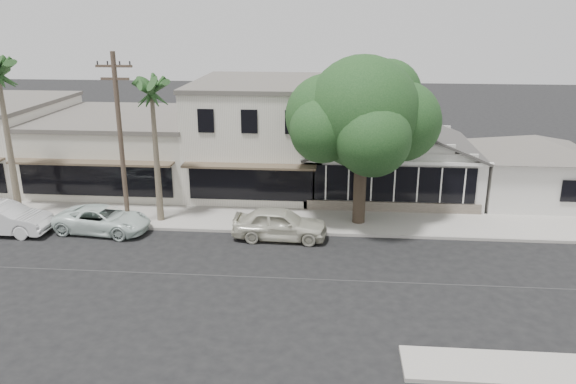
# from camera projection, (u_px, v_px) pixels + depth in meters

# --- Properties ---
(ground) EXTENTS (140.00, 140.00, 0.00)m
(ground) POSITION_uv_depth(u_px,v_px,m) (292.00, 279.00, 23.77)
(ground) COLOR black
(ground) RESTS_ON ground
(sidewalk_north) EXTENTS (90.00, 3.50, 0.15)m
(sidewalk_north) POSITION_uv_depth(u_px,v_px,m) (156.00, 216.00, 30.81)
(sidewalk_north) COLOR #9E9991
(sidewalk_north) RESTS_ON ground
(corner_shop) EXTENTS (10.40, 8.60, 5.10)m
(corner_shop) POSITION_uv_depth(u_px,v_px,m) (389.00, 151.00, 34.40)
(corner_shop) COLOR silver
(corner_shop) RESTS_ON ground
(side_cottage) EXTENTS (6.00, 6.00, 3.00)m
(side_cottage) POSITION_uv_depth(u_px,v_px,m) (529.00, 177.00, 33.15)
(side_cottage) COLOR silver
(side_cottage) RESTS_ON ground
(row_building_near) EXTENTS (8.00, 10.00, 6.50)m
(row_building_near) POSITION_uv_depth(u_px,v_px,m) (262.00, 136.00, 35.83)
(row_building_near) COLOR silver
(row_building_near) RESTS_ON ground
(row_building_midnear) EXTENTS (10.00, 10.00, 4.20)m
(row_building_midnear) POSITION_uv_depth(u_px,v_px,m) (127.00, 150.00, 36.92)
(row_building_midnear) COLOR beige
(row_building_midnear) RESTS_ON ground
(utility_pole) EXTENTS (1.80, 0.24, 9.00)m
(utility_pole) POSITION_uv_depth(u_px,v_px,m) (120.00, 138.00, 27.98)
(utility_pole) COLOR brown
(utility_pole) RESTS_ON ground
(car_0) EXTENTS (4.74, 2.03, 1.59)m
(car_0) POSITION_uv_depth(u_px,v_px,m) (280.00, 224.00, 27.73)
(car_0) COLOR beige
(car_0) RESTS_ON ground
(car_1) EXTENTS (4.90, 1.79, 1.60)m
(car_1) POSITION_uv_depth(u_px,v_px,m) (2.00, 219.00, 28.40)
(car_1) COLOR white
(car_1) RESTS_ON ground
(car_2) EXTENTS (5.06, 2.78, 1.34)m
(car_2) POSITION_uv_depth(u_px,v_px,m) (103.00, 220.00, 28.63)
(car_2) COLOR silver
(car_2) RESTS_ON ground
(shade_tree) EXTENTS (7.97, 7.21, 8.85)m
(shade_tree) POSITION_uv_depth(u_px,v_px,m) (361.00, 115.00, 28.31)
(shade_tree) COLOR #443829
(shade_tree) RESTS_ON ground
(palm_east) EXTENTS (3.30, 3.30, 8.17)m
(palm_east) POSITION_uv_depth(u_px,v_px,m) (151.00, 91.00, 28.00)
(palm_east) COLOR #726651
(palm_east) RESTS_ON ground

